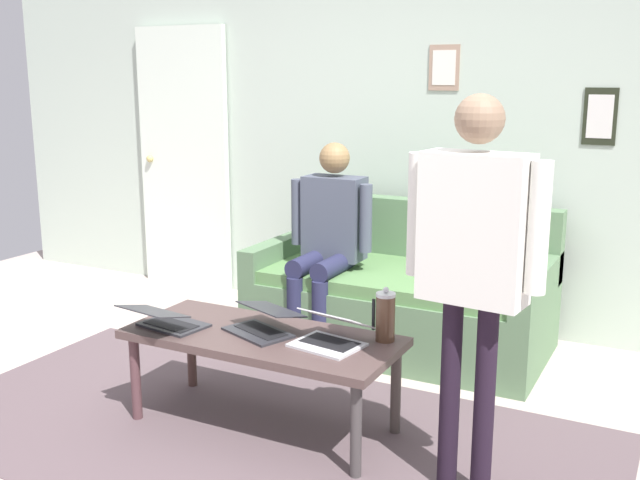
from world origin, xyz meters
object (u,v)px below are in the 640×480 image
Objects in this scene: interior_door at (184,160)px; coffee_table at (262,344)px; couch at (402,298)px; person_standing at (474,247)px; laptop_center at (330,335)px; person_seated at (328,233)px; laptop_right at (263,324)px; french_press at (385,317)px; laptop_left at (166,320)px.

coffee_table is at bearing 134.99° from interior_door.
interior_door is 1.55× the size of coffee_table.
person_standing reaches higher than couch.
person_seated is (0.58, -1.13, 0.21)m from laptop_center.
laptop_center reaches higher than laptop_right.
couch is 4.40× the size of laptop_right.
couch is 1.28m from french_press.
laptop_right is at bearing 81.79° from couch.
person_standing is (-1.50, -0.03, 0.52)m from laptop_left.
person_standing is at bearing 147.66° from french_press.
laptop_left is 1.07m from french_press.
french_press is (-0.37, 1.19, 0.29)m from couch.
couch is (-2.06, 0.50, -0.72)m from interior_door.
interior_door is 2.71m from coffee_table.
coffee_table is 3.47× the size of laptop_left.
interior_door is 3.53m from person_standing.
interior_door reaches higher than couch.
french_press is 0.16× the size of person_standing.
laptop_center is at bearing 97.07° from couch.
laptop_center is at bearing 39.11° from french_press.
interior_door is at bearing -44.84° from laptop_right.
french_press reaches higher than laptop_left.
person_seated reaches higher than coffee_table.
person_standing is (-0.49, 0.31, 0.45)m from french_press.
interior_door is 1.82m from person_seated.
french_press is at bearing 107.26° from couch.
laptop_right is 1.18m from person_standing.
coffee_table is 0.61m from french_press.
laptop_center is at bearing -11.79° from person_standing.
coffee_table is at bearing 82.30° from couch.
interior_door reaches higher than coffee_table.
laptop_left is at bearing 20.77° from laptop_right.
laptop_left is at bearing 18.05° from coffee_table.
laptop_center reaches higher than coffee_table.
laptop_right is 0.25× the size of person_standing.
interior_door is 2.99m from french_press.
couch reaches higher than laptop_center.
french_press is (-2.43, 1.69, -0.43)m from interior_door.
laptop_left is 0.30× the size of person_seated.
laptop_center is 0.27× the size of person_seated.
person_seated reaches higher than french_press.
coffee_table is 1.03× the size of person_seated.
coffee_table is at bearing 3.66° from laptop_center.
person_standing is at bearing -178.95° from laptop_left.
person_standing reaches higher than laptop_right.
person_standing is at bearing 134.89° from person_seated.
person_standing is 1.82m from person_seated.
coffee_table is (-1.87, 1.87, -0.60)m from interior_door.
laptop_center is (-2.23, 1.85, -0.51)m from interior_door.
couch is 1.36× the size of coffee_table.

